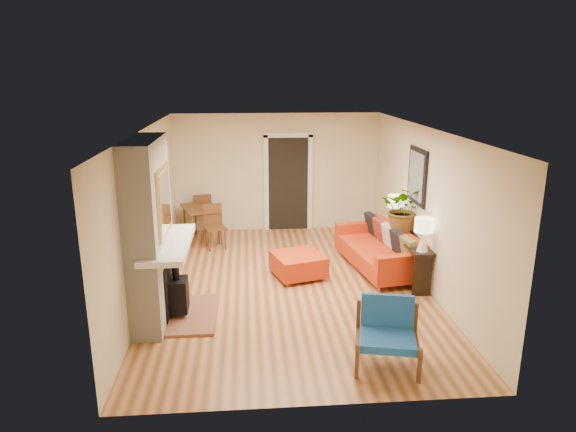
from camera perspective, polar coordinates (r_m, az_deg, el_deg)
The scene contains 10 objects.
room_shell at distance 10.89m, azimuth 2.13°, elevation 3.99°, with size 6.50×6.50×6.50m.
fireplace at distance 7.41m, azimuth -14.84°, elevation -2.17°, with size 1.09×1.68×2.60m.
sofa at distance 9.43m, azimuth 10.34°, elevation -3.66°, with size 1.22×2.21×0.82m.
ottoman at distance 8.95m, azimuth 1.14°, elevation -5.33°, with size 1.01×1.01×0.41m.
blue_chair at distance 6.52m, azimuth 10.98°, elevation -12.23°, with size 0.90×0.89×0.79m.
dining_table at distance 10.94m, azimuth -9.32°, elevation 0.29°, with size 1.04×1.68×0.89m.
console_table at distance 9.11m, azimuth 13.08°, elevation -3.09°, with size 0.34×1.85×0.72m.
lamp_near at distance 8.28m, azimuth 14.85°, elevation -1.58°, with size 0.30×0.30×0.54m.
lamp_far at distance 9.69m, azimuth 11.89°, elevation 1.10°, with size 0.30×0.30×0.54m.
houseplant at distance 9.19m, azimuth 12.74°, elevation 0.78°, with size 0.75×0.65×0.83m, color #1E5919.
Camera 1 is at (-0.67, -7.95, 3.45)m, focal length 32.00 mm.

